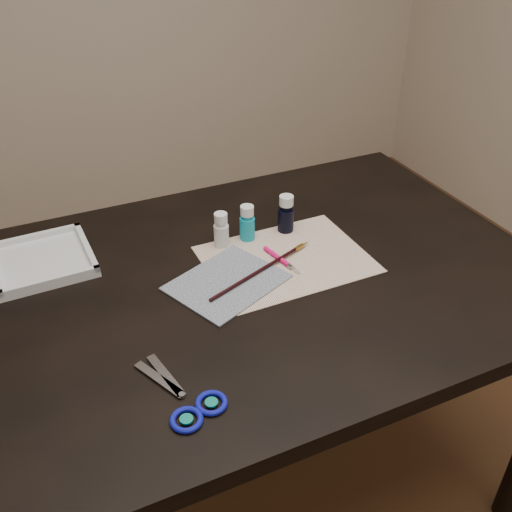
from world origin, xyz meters
name	(u,v)px	position (x,y,z in m)	size (l,w,h in m)	color
ground	(256,480)	(0.00, 0.00, -0.01)	(3.50, 3.50, 0.02)	#422614
table	(256,390)	(0.00, 0.00, 0.38)	(1.30, 0.90, 0.75)	black
paper	(286,259)	(0.09, 0.03, 0.75)	(0.37, 0.28, 0.00)	white
canvas	(227,282)	(-0.07, 0.00, 0.75)	(0.23, 0.19, 0.00)	black
paint_bottle_white	(221,230)	(-0.03, 0.14, 0.79)	(0.04, 0.04, 0.09)	silver
paint_bottle_cyan	(247,223)	(0.04, 0.15, 0.80)	(0.04, 0.04, 0.09)	#1497AD
paint_bottle_navy	(286,214)	(0.15, 0.14, 0.80)	(0.04, 0.04, 0.10)	black
paintbrush	(263,268)	(0.02, 0.00, 0.76)	(0.32, 0.01, 0.01)	black
craft_knife	(282,261)	(0.07, 0.02, 0.76)	(0.13, 0.01, 0.01)	#F6116E
scissors	(172,391)	(-0.28, -0.26, 0.76)	(0.22, 0.11, 0.01)	silver
palette_tray	(43,260)	(-0.43, 0.24, 0.76)	(0.22, 0.22, 0.03)	silver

